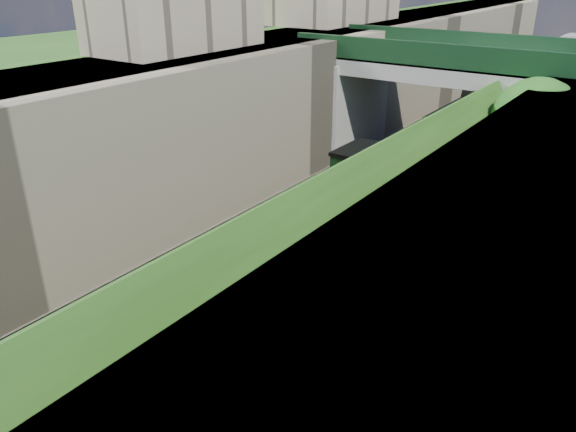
{
  "coord_description": "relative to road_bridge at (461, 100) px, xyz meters",
  "views": [
    {
      "loc": [
        10.37,
        -5.42,
        10.66
      ],
      "look_at": [
        0.0,
        9.39,
        2.52
      ],
      "focal_mm": 35.0,
      "sensor_mm": 36.0,
      "label": 1
    }
  ],
  "objects": [
    {
      "name": "coach_front",
      "position": [
        0.26,
        6.69,
        -2.03
      ],
      "size": [
        2.9,
        18.0,
        3.7
      ],
      "color": "black",
      "rests_on": "trackbed"
    },
    {
      "name": "coach_middle",
      "position": [
        0.26,
        25.49,
        -2.03
      ],
      "size": [
        2.9,
        18.0,
        3.7
      ],
      "color": "black",
      "rests_on": "trackbed"
    },
    {
      "name": "tree",
      "position": [
        4.97,
        -5.2,
        0.57
      ],
      "size": [
        3.6,
        3.8,
        6.6
      ],
      "color": "black",
      "rests_on": "ground"
    },
    {
      "name": "road_bridge",
      "position": [
        0.0,
        0.0,
        0.0
      ],
      "size": [
        16.0,
        6.4,
        7.25
      ],
      "color": "gray",
      "rests_on": "ground"
    },
    {
      "name": "track_left",
      "position": [
        -2.94,
        -4.0,
        -3.83
      ],
      "size": [
        2.5,
        90.0,
        0.2
      ],
      "color": "black",
      "rests_on": "trackbed"
    },
    {
      "name": "building_near",
      "position": [
        -10.44,
        -10.0,
        4.92
      ],
      "size": [
        4.0,
        8.0,
        4.0
      ],
      "primitive_type": "cube",
      "color": "gray",
      "rests_on": "street_plateau_left"
    },
    {
      "name": "tender",
      "position": [
        0.26,
        -5.91,
        -2.46
      ],
      "size": [
        2.7,
        6.0,
        3.05
      ],
      "color": "black",
      "rests_on": "trackbed"
    },
    {
      "name": "trackbed",
      "position": [
        -0.94,
        -4.0,
        -3.98
      ],
      "size": [
        10.0,
        90.0,
        0.2
      ],
      "primitive_type": "cube",
      "color": "#473F38",
      "rests_on": "ground"
    },
    {
      "name": "retaining_wall",
      "position": [
        -6.44,
        -4.0,
        -0.58
      ],
      "size": [
        1.0,
        90.0,
        7.0
      ],
      "primitive_type": "cube",
      "color": "#756B56",
      "rests_on": "ground"
    },
    {
      "name": "track_right",
      "position": [
        0.26,
        -4.0,
        -3.83
      ],
      "size": [
        2.5,
        90.0,
        0.2
      ],
      "color": "black",
      "rests_on": "trackbed"
    },
    {
      "name": "embankment_slope",
      "position": [
        4.04,
        -6.65,
        -1.34
      ],
      "size": [
        4.41,
        90.0,
        6.36
      ],
      "color": "#1E4714",
      "rests_on": "ground"
    },
    {
      "name": "locomotive",
      "position": [
        0.26,
        -13.27,
        -2.18
      ],
      "size": [
        3.1,
        10.23,
        3.83
      ],
      "color": "black",
      "rests_on": "trackbed"
    },
    {
      "name": "street_plateau_left",
      "position": [
        -9.94,
        -4.0,
        -0.58
      ],
      "size": [
        6.0,
        90.0,
        7.0
      ],
      "primitive_type": "cube",
      "color": "#262628",
      "rests_on": "ground"
    }
  ]
}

